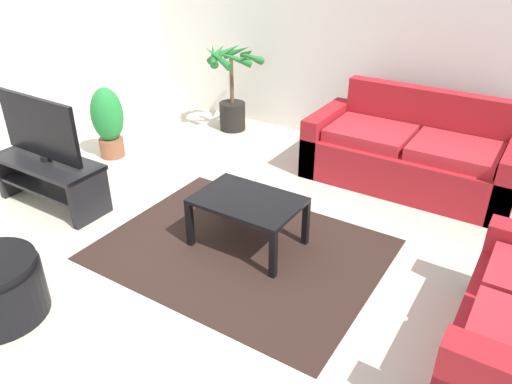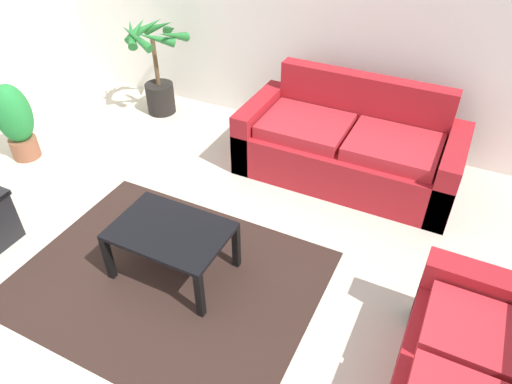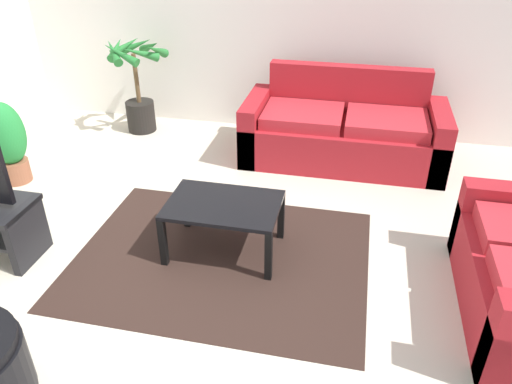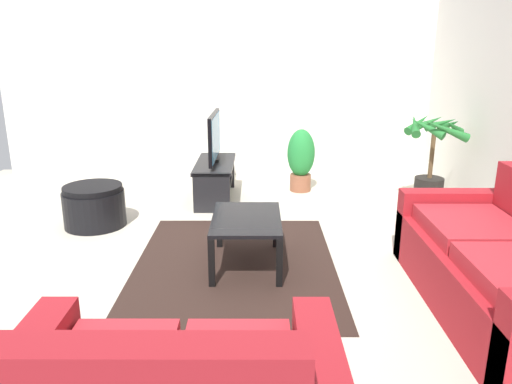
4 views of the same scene
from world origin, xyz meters
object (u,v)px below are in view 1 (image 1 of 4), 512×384
tv (40,128)px  coffee_table (248,206)px  couch_main (411,156)px  tv_stand (50,176)px  potted_plant_small (108,120)px  potted_palm (232,88)px

tv → coffee_table: (1.91, 0.42, -0.40)m
tv → coffee_table: 2.00m
couch_main → coffee_table: couch_main is taller
tv_stand → potted_plant_small: potted_plant_small is taller
potted_palm → tv_stand: bearing=-97.5°
tv → couch_main: bearing=39.6°
potted_palm → potted_plant_small: bearing=-116.0°
couch_main → coffee_table: size_ratio=2.41×
couch_main → tv_stand: 3.49m
couch_main → potted_palm: bearing=173.7°
tv → potted_plant_small: 1.18m
tv_stand → tv: size_ratio=1.12×
couch_main → potted_palm: potted_palm is taller
tv_stand → potted_palm: 2.52m
coffee_table → potted_plant_small: bearing=164.1°
couch_main → coffee_table: bearing=-113.2°
tv_stand → tv: tv is taller
couch_main → potted_plant_small: bearing=-159.2°
coffee_table → potted_palm: potted_palm is taller
couch_main → potted_palm: (-2.36, 0.26, 0.24)m
couch_main → coffee_table: (-0.77, -1.80, 0.07)m
tv → tv_stand: bearing=-90.9°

